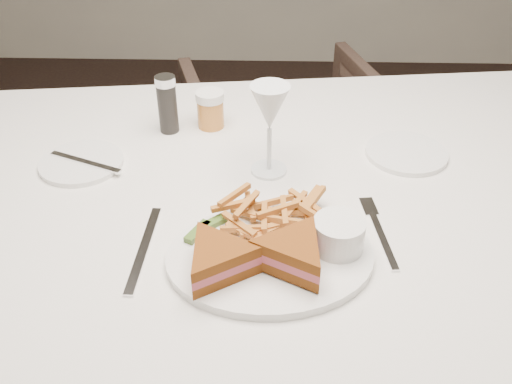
% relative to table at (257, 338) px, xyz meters
% --- Properties ---
extents(table, '(1.58, 1.15, 0.75)m').
position_rel_table_xyz_m(table, '(0.00, 0.00, 0.00)').
color(table, silver).
rests_on(table, ground).
extents(chair_far, '(0.77, 0.74, 0.65)m').
position_rel_table_xyz_m(chair_far, '(0.08, 0.86, -0.05)').
color(chair_far, '#423128').
rests_on(chair_far, ground).
extents(table_setting, '(0.79, 0.59, 0.18)m').
position_rel_table_xyz_m(table_setting, '(0.01, -0.07, 0.41)').
color(table_setting, white).
rests_on(table_setting, table).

